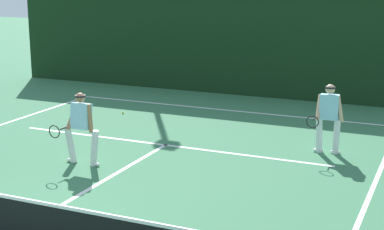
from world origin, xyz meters
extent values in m
cube|color=white|center=(0.00, 10.65, 0.00)|extent=(10.39, 0.10, 0.01)
cube|color=white|center=(0.00, 6.36, 0.00)|extent=(8.47, 0.10, 0.01)
cube|color=white|center=(0.00, 3.20, 0.00)|extent=(0.10, 6.40, 0.01)
cylinder|color=silver|center=(-0.70, 4.22, 0.41)|extent=(0.25, 0.16, 0.84)
cylinder|color=silver|center=(-1.35, 4.24, 0.41)|extent=(0.30, 0.16, 0.84)
ellipsoid|color=white|center=(-0.70, 4.22, 0.04)|extent=(0.26, 0.12, 0.09)
ellipsoid|color=white|center=(-1.35, 4.24, 0.04)|extent=(0.26, 0.12, 0.09)
cube|color=#9EDBEA|center=(-1.02, 4.23, 1.12)|extent=(0.44, 0.33, 0.61)
cylinder|color=#9E704C|center=(-0.79, 4.22, 1.09)|extent=(0.15, 0.10, 0.64)
cylinder|color=#9E704C|center=(-1.26, 4.24, 1.09)|extent=(0.11, 0.45, 0.57)
sphere|color=#9E704C|center=(-1.02, 4.23, 1.54)|extent=(0.22, 0.22, 0.22)
cylinder|color=black|center=(-1.02, 4.23, 1.58)|extent=(0.25, 0.25, 0.04)
cylinder|color=black|center=(-1.32, 3.99, 0.87)|extent=(0.04, 0.26, 0.03)
torus|color=black|center=(-1.33, 3.65, 0.87)|extent=(0.29, 0.03, 0.29)
cylinder|color=silver|center=(4.06, 7.34, 0.42)|extent=(0.18, 0.16, 0.85)
cylinder|color=silver|center=(3.65, 7.31, 0.42)|extent=(0.19, 0.16, 0.85)
ellipsoid|color=white|center=(4.06, 7.34, 0.04)|extent=(0.27, 0.13, 0.09)
ellipsoid|color=white|center=(3.65, 7.31, 0.04)|extent=(0.27, 0.13, 0.09)
cube|color=#8CCCE0|center=(3.85, 7.33, 1.14)|extent=(0.45, 0.28, 0.60)
cylinder|color=tan|center=(4.10, 7.34, 1.11)|extent=(0.22, 0.12, 0.65)
cylinder|color=tan|center=(3.61, 7.31, 1.11)|extent=(0.13, 0.46, 0.58)
sphere|color=tan|center=(3.85, 7.33, 1.56)|extent=(0.23, 0.23, 0.23)
cylinder|color=black|center=(3.85, 7.33, 1.60)|extent=(0.26, 0.26, 0.04)
cylinder|color=black|center=(3.58, 7.05, 0.89)|extent=(0.05, 0.26, 0.03)
torus|color=black|center=(3.61, 6.72, 0.89)|extent=(0.29, 0.04, 0.29)
sphere|color=#D1E033|center=(-2.70, 8.88, 0.03)|extent=(0.07, 0.07, 0.07)
cube|color=black|center=(0.00, 13.11, 1.77)|extent=(18.96, 0.12, 3.55)
camera|label=1|loc=(6.45, -6.55, 4.22)|focal=55.84mm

